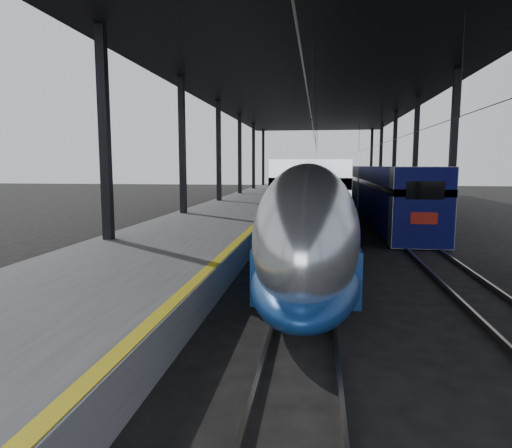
# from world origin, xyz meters

# --- Properties ---
(ground) EXTENTS (160.00, 160.00, 0.00)m
(ground) POSITION_xyz_m (0.00, 0.00, 0.00)
(ground) COLOR black
(ground) RESTS_ON ground
(platform) EXTENTS (6.00, 80.00, 1.00)m
(platform) POSITION_xyz_m (-3.50, 20.00, 0.50)
(platform) COLOR #4C4C4F
(platform) RESTS_ON ground
(yellow_strip) EXTENTS (0.30, 80.00, 0.01)m
(yellow_strip) POSITION_xyz_m (-0.70, 20.00, 1.00)
(yellow_strip) COLOR gold
(yellow_strip) RESTS_ON platform
(rails) EXTENTS (6.52, 80.00, 0.16)m
(rails) POSITION_xyz_m (4.50, 20.00, 0.08)
(rails) COLOR slate
(rails) RESTS_ON ground
(canopy) EXTENTS (18.00, 75.00, 9.47)m
(canopy) POSITION_xyz_m (1.90, 20.00, 9.12)
(canopy) COLOR black
(canopy) RESTS_ON ground
(tgv_train) EXTENTS (2.82, 65.20, 4.05)m
(tgv_train) POSITION_xyz_m (2.00, 28.03, 1.89)
(tgv_train) COLOR #AFB1B6
(tgv_train) RESTS_ON ground
(second_train) EXTENTS (2.76, 56.05, 3.80)m
(second_train) POSITION_xyz_m (7.00, 36.81, 1.93)
(second_train) COLOR navy
(second_train) RESTS_ON ground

